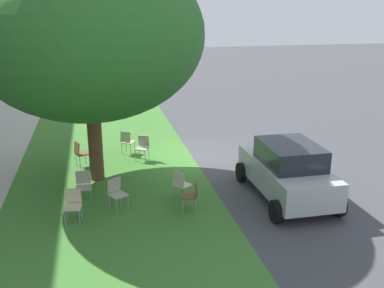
% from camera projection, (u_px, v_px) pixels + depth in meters
% --- Properties ---
extents(ground, '(80.00, 80.00, 0.00)m').
position_uv_depth(ground, '(197.00, 156.00, 16.24)').
color(ground, '#424247').
extents(grass_verge, '(48.00, 6.00, 0.01)m').
position_uv_depth(grass_verge, '(108.00, 162.00, 15.59)').
color(grass_verge, '#3D752D').
rests_on(grass_verge, ground).
extents(street_tree, '(6.77, 6.77, 6.97)m').
position_uv_depth(street_tree, '(88.00, 35.00, 12.80)').
color(street_tree, brown).
rests_on(street_tree, ground).
extents(chair_0, '(0.47, 0.47, 0.88)m').
position_uv_depth(chair_0, '(73.00, 203.00, 11.23)').
color(chair_0, beige).
rests_on(chair_0, ground).
extents(chair_1, '(0.57, 0.56, 0.88)m').
position_uv_depth(chair_1, '(143.00, 146.00, 15.70)').
color(chair_1, '#ADA393').
rests_on(chair_1, ground).
extents(chair_2, '(0.54, 0.55, 0.88)m').
position_uv_depth(chair_2, '(80.00, 152.00, 15.07)').
color(chair_2, brown).
rests_on(chair_2, ground).
extents(chair_3, '(0.58, 0.58, 0.88)m').
position_uv_depth(chair_3, '(181.00, 183.00, 12.47)').
color(chair_3, beige).
rests_on(chair_3, ground).
extents(chair_4, '(0.50, 0.51, 0.88)m').
position_uv_depth(chair_4, '(192.00, 193.00, 11.82)').
color(chair_4, brown).
rests_on(chair_4, ground).
extents(chair_5, '(0.43, 0.43, 0.88)m').
position_uv_depth(chair_5, '(83.00, 184.00, 12.42)').
color(chair_5, '#ADA393').
rests_on(chair_5, ground).
extents(chair_6, '(0.57, 0.57, 0.88)m').
position_uv_depth(chair_6, '(117.00, 192.00, 11.92)').
color(chair_6, '#ADA393').
rests_on(chair_6, ground).
extents(chair_7, '(0.57, 0.57, 0.88)m').
position_uv_depth(chair_7, '(127.00, 141.00, 16.31)').
color(chair_7, beige).
rests_on(chair_7, ground).
extents(parked_car, '(3.70, 1.92, 1.65)m').
position_uv_depth(parked_car, '(287.00, 170.00, 12.55)').
color(parked_car, '#ADB2B7').
rests_on(parked_car, ground).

